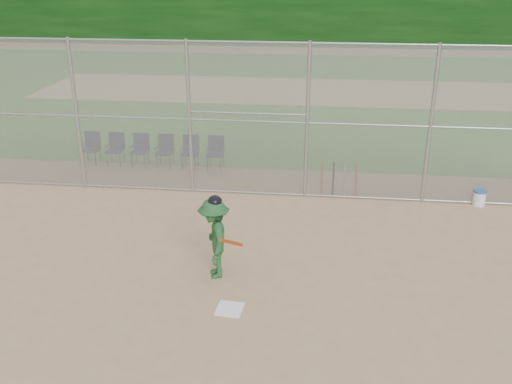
# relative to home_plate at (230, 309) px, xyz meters

# --- Properties ---
(ground) EXTENTS (100.00, 100.00, 0.00)m
(ground) POSITION_rel_home_plate_xyz_m (0.14, 0.38, -0.01)
(ground) COLOR tan
(ground) RESTS_ON ground
(grass_strip) EXTENTS (100.00, 100.00, 0.00)m
(grass_strip) POSITION_rel_home_plate_xyz_m (0.14, 18.38, -0.00)
(grass_strip) COLOR #2D6E21
(grass_strip) RESTS_ON ground
(dirt_patch_far) EXTENTS (24.00, 24.00, 0.00)m
(dirt_patch_far) POSITION_rel_home_plate_xyz_m (0.14, 18.38, -0.00)
(dirt_patch_far) COLOR tan
(dirt_patch_far) RESTS_ON ground
(backstop_fence) EXTENTS (16.09, 0.09, 4.00)m
(backstop_fence) POSITION_rel_home_plate_xyz_m (0.14, 5.38, 2.06)
(backstop_fence) COLOR gray
(backstop_fence) RESTS_ON ground
(home_plate) EXTENTS (0.50, 0.50, 0.02)m
(home_plate) POSITION_rel_home_plate_xyz_m (0.00, 0.00, 0.00)
(home_plate) COLOR white
(home_plate) RESTS_ON ground
(batter_at_plate) EXTENTS (1.00, 1.35, 1.70)m
(batter_at_plate) POSITION_rel_home_plate_xyz_m (-0.47, 1.15, 0.81)
(batter_at_plate) COLOR #1F4E28
(batter_at_plate) RESTS_ON ground
(water_cooler) EXTENTS (0.32, 0.32, 0.40)m
(water_cooler) POSITION_rel_home_plate_xyz_m (5.54, 5.32, 0.19)
(water_cooler) COLOR white
(water_cooler) RESTS_ON ground
(spare_bats) EXTENTS (0.96, 0.34, 0.84)m
(spare_bats) POSITION_rel_home_plate_xyz_m (2.02, 5.72, 0.41)
(spare_bats) COLOR #D84C14
(spare_bats) RESTS_ON ground
(chair_0) EXTENTS (0.54, 0.52, 0.96)m
(chair_0) POSITION_rel_home_plate_xyz_m (-5.39, 7.23, 0.47)
(chair_0) COLOR #0E1436
(chair_0) RESTS_ON ground
(chair_1) EXTENTS (0.54, 0.52, 0.96)m
(chair_1) POSITION_rel_home_plate_xyz_m (-4.63, 7.23, 0.47)
(chair_1) COLOR #0E1436
(chair_1) RESTS_ON ground
(chair_2) EXTENTS (0.54, 0.52, 0.96)m
(chair_2) POSITION_rel_home_plate_xyz_m (-3.87, 7.23, 0.47)
(chair_2) COLOR #0E1436
(chair_2) RESTS_ON ground
(chair_3) EXTENTS (0.54, 0.52, 0.96)m
(chair_3) POSITION_rel_home_plate_xyz_m (-3.10, 7.23, 0.47)
(chair_3) COLOR #0E1436
(chair_3) RESTS_ON ground
(chair_4) EXTENTS (0.54, 0.52, 0.96)m
(chair_4) POSITION_rel_home_plate_xyz_m (-2.34, 7.23, 0.47)
(chair_4) COLOR #0E1436
(chair_4) RESTS_ON ground
(chair_5) EXTENTS (0.54, 0.52, 0.96)m
(chair_5) POSITION_rel_home_plate_xyz_m (-1.58, 7.23, 0.47)
(chair_5) COLOR #0E1436
(chair_5) RESTS_ON ground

